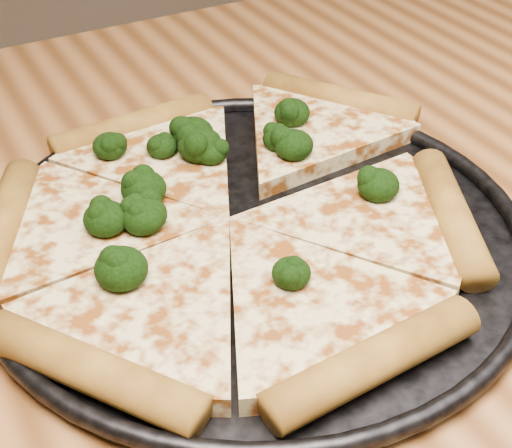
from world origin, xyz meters
TOP-DOWN VIEW (x-y plane):
  - dining_table at (0.00, 0.00)m, footprint 1.20×0.90m
  - pizza_pan at (-0.01, 0.02)m, footprint 0.39×0.39m
  - pizza at (-0.02, 0.04)m, footprint 0.41×0.37m
  - broccoli_florets at (-0.03, 0.08)m, footprint 0.23×0.23m

SIDE VIEW (x-z plane):
  - dining_table at x=0.00m, z-range 0.28..1.03m
  - pizza_pan at x=-0.01m, z-range 0.75..0.77m
  - pizza at x=-0.02m, z-range 0.75..0.78m
  - broccoli_florets at x=-0.03m, z-range 0.77..0.79m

